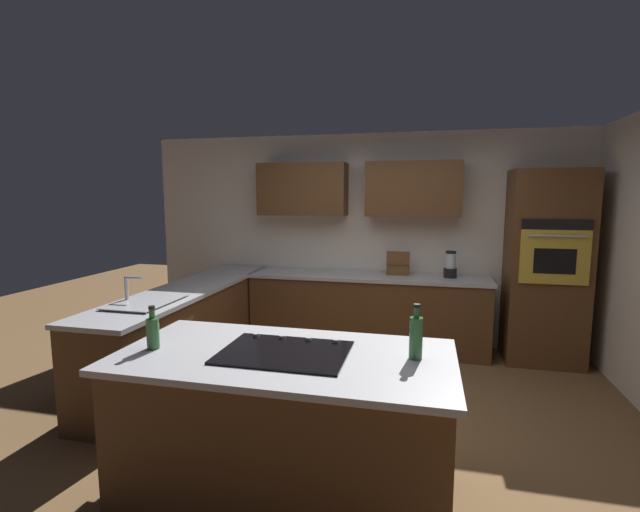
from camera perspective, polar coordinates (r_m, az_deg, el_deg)
The scene contains 15 objects.
ground_plane at distance 4.04m, azimuth 4.10°, elevation -19.43°, with size 14.00×14.00×0.00m, color brown.
wall_back at distance 5.65m, azimuth 6.96°, elevation 3.62°, with size 6.00×0.44×2.60m.
lower_cabinets_back at distance 5.50m, azimuth 6.03°, elevation -7.22°, with size 2.80×0.60×0.86m, color brown.
countertop_back at distance 5.40m, azimuth 6.10°, elevation -2.60°, with size 2.84×0.64×0.04m, color #B2B2B7.
lower_cabinets_side at distance 4.95m, azimuth -16.29°, elevation -9.18°, with size 0.60×2.90×0.86m, color brown.
countertop_side at distance 4.84m, azimuth -16.49°, elevation -4.08°, with size 0.64×2.94×0.04m, color #B2B2B7.
island_base at distance 2.96m, azimuth -4.43°, elevation -20.83°, with size 1.94×0.94×0.86m, color brown.
island_top at distance 2.77m, azimuth -4.53°, elevation -12.63°, with size 2.02×1.02×0.04m, color #B2B2B7.
wall_oven at distance 5.48m, azimuth 26.80°, elevation -1.31°, with size 0.80×0.66×2.12m.
sink_unit at distance 4.27m, azimuth -21.26°, elevation -5.34°, with size 0.46×0.70×0.23m.
cooktop at distance 2.77m, azimuth -4.50°, elevation -12.06°, with size 0.76×0.56×0.03m.
blender at distance 5.38m, azimuth 16.26°, elevation -1.26°, with size 0.15×0.15×0.31m.
spice_rack at distance 5.42m, azimuth 9.90°, elevation -0.94°, with size 0.27×0.11×0.28m.
oil_bottle at distance 2.99m, azimuth -20.50°, elevation -9.02°, with size 0.08×0.08×0.27m.
second_bottle at distance 2.69m, azimuth 12.11°, elevation -9.96°, with size 0.08×0.08×0.32m.
Camera 1 is at (-0.56, 3.55, 1.84)m, focal length 25.15 mm.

